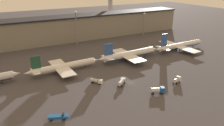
# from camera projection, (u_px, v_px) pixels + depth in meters

# --- Properties ---
(ground) EXTENTS (600.00, 600.00, 0.00)m
(ground) POSITION_uv_depth(u_px,v_px,m) (130.00, 83.00, 111.94)
(ground) COLOR #423F44
(terminal_building) EXTENTS (213.99, 20.29, 20.77)m
(terminal_building) POSITION_uv_depth(u_px,v_px,m) (70.00, 28.00, 184.52)
(terminal_building) COLOR gray
(terminal_building) RESTS_ON ground
(airplane_1) EXTENTS (43.63, 27.68, 12.12)m
(airplane_1) POSITION_uv_depth(u_px,v_px,m) (64.00, 67.00, 123.56)
(airplane_1) COLOR white
(airplane_1) RESTS_ON ground
(airplane_2) EXTENTS (46.15, 29.09, 13.19)m
(airplane_2) POSITION_uv_depth(u_px,v_px,m) (129.00, 54.00, 141.65)
(airplane_2) COLOR white
(airplane_2) RESTS_ON ground
(airplane_3) EXTENTS (47.53, 34.69, 14.15)m
(airplane_3) POSITION_uv_depth(u_px,v_px,m) (180.00, 45.00, 161.73)
(airplane_3) COLOR white
(airplane_3) RESTS_ON ground
(service_vehicle_1) EXTENTS (5.07, 3.26, 3.22)m
(service_vehicle_1) POSITION_uv_depth(u_px,v_px,m) (177.00, 80.00, 110.88)
(service_vehicle_1) COLOR white
(service_vehicle_1) RESTS_ON ground
(service_vehicle_2) EXTENTS (6.49, 5.86, 2.75)m
(service_vehicle_2) POSITION_uv_depth(u_px,v_px,m) (121.00, 82.00, 108.95)
(service_vehicle_2) COLOR #9EA3A8
(service_vehicle_2) RESTS_ON ground
(service_vehicle_3) EXTENTS (7.79, 4.92, 2.50)m
(service_vehicle_3) POSITION_uv_depth(u_px,v_px,m) (59.00, 117.00, 82.57)
(service_vehicle_3) COLOR #195199
(service_vehicle_3) RESTS_ON ground
(service_vehicle_4) EXTENTS (6.61, 4.60, 3.19)m
(service_vehicle_4) POSITION_uv_depth(u_px,v_px,m) (158.00, 90.00, 100.84)
(service_vehicle_4) COLOR #195199
(service_vehicle_4) RESTS_ON ground
(service_vehicle_5) EXTENTS (5.53, 6.32, 2.51)m
(service_vehicle_5) POSITION_uv_depth(u_px,v_px,m) (96.00, 81.00, 110.53)
(service_vehicle_5) COLOR white
(service_vehicle_5) RESTS_ON ground
(lamp_post_1) EXTENTS (1.80, 1.80, 26.70)m
(lamp_post_1) POSITION_uv_depth(u_px,v_px,m) (76.00, 24.00, 168.72)
(lamp_post_1) COLOR slate
(lamp_post_1) RESTS_ON ground
(lamp_post_2) EXTENTS (1.80, 1.80, 20.87)m
(lamp_post_2) POSITION_uv_depth(u_px,v_px,m) (144.00, 21.00, 198.83)
(lamp_post_2) COLOR slate
(lamp_post_2) RESTS_ON ground
(control_tower) EXTENTS (9.00, 9.00, 41.99)m
(control_tower) POSITION_uv_depth(u_px,v_px,m) (110.00, 4.00, 225.52)
(control_tower) COLOR #99999E
(control_tower) RESTS_ON ground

